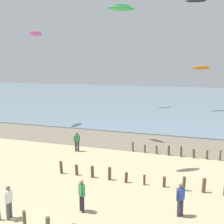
# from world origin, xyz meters

# --- Properties ---
(wet_sand_strip) EXTENTS (120.00, 6.81, 0.01)m
(wet_sand_strip) POSITION_xyz_m (0.00, 19.23, 0.00)
(wet_sand_strip) COLOR #7A6D59
(wet_sand_strip) RESTS_ON ground
(sea) EXTENTS (160.00, 70.00, 0.10)m
(sea) POSITION_xyz_m (0.00, 57.64, 0.05)
(sea) COLOR slate
(sea) RESTS_ON ground
(groyne_mid) EXTENTS (14.48, 0.35, 0.90)m
(groyne_mid) POSITION_xyz_m (3.90, 9.06, 0.39)
(groyne_mid) COLOR #4F3B2B
(groyne_mid) RESTS_ON ground
(groyne_far) EXTENTS (9.46, 0.31, 0.91)m
(groyne_far) POSITION_xyz_m (4.95, 15.83, 0.40)
(groyne_far) COLOR brown
(groyne_far) RESTS_ON ground
(person_nearest_camera) EXTENTS (0.39, 0.47, 1.71)m
(person_nearest_camera) POSITION_xyz_m (5.67, 5.76, 0.92)
(person_nearest_camera) COLOR #383842
(person_nearest_camera) RESTS_ON ground
(person_mid_beach) EXTENTS (0.42, 0.43, 1.71)m
(person_mid_beach) POSITION_xyz_m (-4.30, 14.31, 0.92)
(person_mid_beach) COLOR #232328
(person_mid_beach) RESTS_ON ground
(person_far_down_beach) EXTENTS (0.25, 0.57, 1.71)m
(person_far_down_beach) POSITION_xyz_m (-2.21, 2.61, 0.92)
(person_far_down_beach) COLOR #4C4C56
(person_far_down_beach) RESTS_ON ground
(person_trailing_behind) EXTENTS (0.46, 0.40, 1.71)m
(person_trailing_behind) POSITION_xyz_m (0.83, 4.51, 0.92)
(person_trailing_behind) COLOR #232328
(person_trailing_behind) RESTS_ON ground
(kite_aloft_2) EXTENTS (1.10, 2.66, 0.73)m
(kite_aloft_2) POSITION_xyz_m (-13.95, 23.17, 11.15)
(kite_aloft_2) COLOR #E54C99
(kite_aloft_3) EXTENTS (2.14, 1.17, 0.41)m
(kite_aloft_3) POSITION_xyz_m (4.49, 23.22, 13.70)
(kite_aloft_3) COLOR black
(kite_aloft_4) EXTENTS (1.93, 1.68, 0.40)m
(kite_aloft_4) POSITION_xyz_m (0.56, 11.77, 11.33)
(kite_aloft_4) COLOR green
(kite_aloft_9) EXTENTS (3.25, 3.06, 0.96)m
(kite_aloft_9) POSITION_xyz_m (4.18, 41.76, 6.95)
(kite_aloft_9) COLOR orange
(kite_aloft_12) EXTENTS (2.60, 3.03, 0.59)m
(kite_aloft_12) POSITION_xyz_m (-8.96, 41.65, 17.22)
(kite_aloft_12) COLOR green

